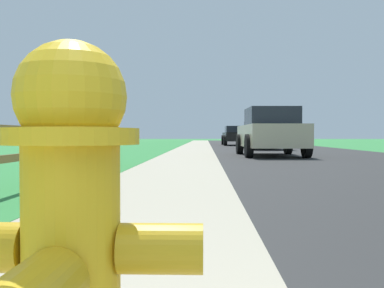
# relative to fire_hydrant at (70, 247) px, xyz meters

# --- Properties ---
(ground_plane) EXTENTS (120.00, 120.00, 0.00)m
(ground_plane) POSITION_rel_fire_hydrant_xyz_m (0.68, 23.34, -0.48)
(ground_plane) COLOR #338540
(road_asphalt) EXTENTS (7.00, 66.00, 0.01)m
(road_asphalt) POSITION_rel_fire_hydrant_xyz_m (4.18, 25.34, -0.48)
(road_asphalt) COLOR #2B2B2B
(road_asphalt) RESTS_ON ground
(curb_concrete) EXTENTS (6.00, 66.00, 0.01)m
(curb_concrete) POSITION_rel_fire_hydrant_xyz_m (-2.32, 25.34, -0.48)
(curb_concrete) COLOR #B1A78E
(curb_concrete) RESTS_ON ground
(grass_verge) EXTENTS (5.00, 66.00, 0.00)m
(grass_verge) POSITION_rel_fire_hydrant_xyz_m (-3.82, 25.34, -0.48)
(grass_verge) COLOR #338540
(grass_verge) RESTS_ON ground
(fire_hydrant) EXTENTS (0.57, 0.48, 0.93)m
(fire_hydrant) POSITION_rel_fire_hydrant_xyz_m (0.00, 0.00, 0.00)
(fire_hydrant) COLOR yellow
(fire_hydrant) RESTS_ON ground
(rail_fence) EXTENTS (0.11, 11.56, 0.99)m
(rail_fence) POSITION_rel_fire_hydrant_xyz_m (-2.03, 4.34, 0.10)
(rail_fence) COLOR olive
(rail_fence) RESTS_ON ground
(parked_suv_beige) EXTENTS (2.16, 4.46, 1.67)m
(parked_suv_beige) POSITION_rel_fire_hydrant_xyz_m (2.57, 14.34, 0.35)
(parked_suv_beige) COLOR #C6B793
(parked_suv_beige) RESTS_ON ground
(parked_car_white) EXTENTS (2.32, 4.58, 1.47)m
(parked_car_white) POSITION_rel_fire_hydrant_xyz_m (3.32, 21.74, 0.28)
(parked_car_white) COLOR white
(parked_car_white) RESTS_ON ground
(parked_car_black) EXTENTS (2.02, 4.88, 1.38)m
(parked_car_black) POSITION_rel_fire_hydrant_xyz_m (2.53, 30.39, 0.22)
(parked_car_black) COLOR black
(parked_car_black) RESTS_ON ground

